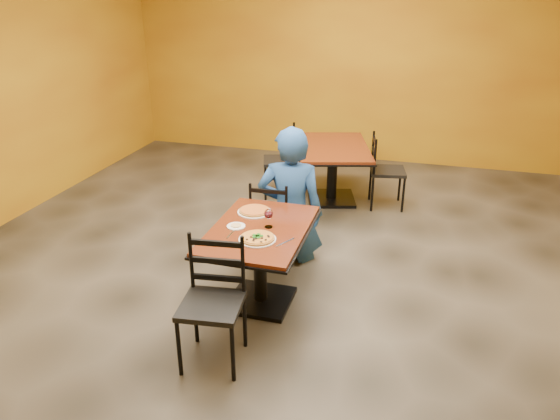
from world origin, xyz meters
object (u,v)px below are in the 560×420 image
(pizza_far, at_px, (254,210))
(side_plate, at_px, (236,226))
(chair_second_right, at_px, (388,171))
(pizza_main, at_px, (257,238))
(table_main, at_px, (260,248))
(diner, at_px, (291,194))
(plate_far, at_px, (254,212))
(wine_glass, at_px, (269,218))
(chair_main_near, at_px, (211,306))
(chair_second_left, at_px, (280,161))
(plate_main, at_px, (257,239))
(chair_main_far, at_px, (273,219))
(table_second, at_px, (333,160))

(pizza_far, distance_m, side_plate, 0.34)
(chair_second_right, relative_size, pizza_main, 3.32)
(table_main, height_order, chair_second_right, chair_second_right)
(diner, bearing_deg, plate_far, 65.33)
(plate_far, bearing_deg, wine_glass, -50.30)
(chair_main_near, bearing_deg, chair_second_left, 90.50)
(table_main, distance_m, side_plate, 0.28)
(chair_second_left, distance_m, wine_glass, 2.65)
(plate_main, xyz_separation_m, pizza_far, (-0.20, 0.52, 0.02))
(chair_second_left, xyz_separation_m, pizza_main, (0.61, -2.80, 0.29))
(chair_second_right, relative_size, side_plate, 5.89)
(chair_main_far, bearing_deg, pizza_far, 85.80)
(chair_second_left, height_order, diner, diner)
(table_main, distance_m, chair_second_right, 2.73)
(chair_main_near, bearing_deg, plate_far, 85.30)
(table_main, xyz_separation_m, chair_second_left, (-0.56, 2.59, -0.08))
(table_main, bearing_deg, chair_second_left, 102.15)
(chair_second_right, distance_m, side_plate, 2.85)
(chair_second_left, distance_m, pizza_main, 2.88)
(chair_main_far, bearing_deg, side_plate, 82.65)
(wine_glass, bearing_deg, side_plate, -165.08)
(side_plate, relative_size, wine_glass, 0.89)
(plate_far, bearing_deg, chair_main_far, 88.97)
(table_main, bearing_deg, plate_main, -76.40)
(pizza_main, relative_size, plate_far, 0.92)
(diner, bearing_deg, plate_main, 82.69)
(side_plate, xyz_separation_m, wine_glass, (0.27, 0.07, 0.08))
(plate_main, bearing_deg, side_plate, 143.81)
(chair_second_right, height_order, wine_glass, chair_second_right)
(table_main, distance_m, chair_main_far, 0.87)
(chair_main_near, bearing_deg, wine_glass, 72.27)
(table_main, height_order, side_plate, side_plate)
(chair_second_left, bearing_deg, table_second, 72.59)
(chair_second_left, xyz_separation_m, diner, (0.59, -1.67, 0.23))
(chair_main_far, relative_size, side_plate, 5.54)
(diner, xyz_separation_m, pizza_main, (0.02, -1.14, 0.06))
(table_second, height_order, diner, diner)
(chair_main_far, relative_size, chair_second_right, 0.94)
(chair_main_near, bearing_deg, pizza_far, 85.30)
(diner, xyz_separation_m, plate_main, (0.02, -1.14, 0.05))
(chair_main_far, distance_m, pizza_far, 0.64)
(chair_second_left, relative_size, wine_glass, 5.33)
(chair_main_near, bearing_deg, diner, 78.64)
(diner, xyz_separation_m, plate_far, (-0.18, -0.62, 0.05))
(table_second, distance_m, chair_main_near, 3.46)
(chair_main_far, height_order, plate_far, chair_main_far)
(table_second, xyz_separation_m, plate_main, (-0.11, -2.80, 0.19))
(table_main, relative_size, chair_second_left, 1.28)
(chair_main_far, height_order, chair_second_left, chair_second_left)
(pizza_far, relative_size, wine_glass, 1.56)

